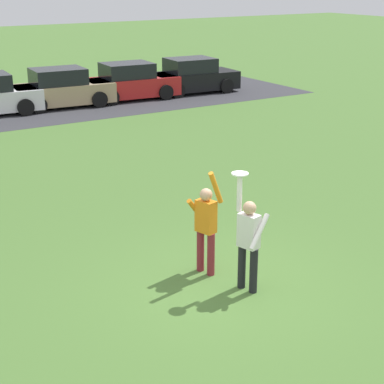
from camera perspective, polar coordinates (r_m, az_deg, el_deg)
ground_plane at (r=11.27m, az=2.70°, el=-8.57°), size 120.00×120.00×0.00m
person_catcher at (r=10.77m, az=5.18°, el=-4.21°), size 0.49×0.58×2.08m
person_defender at (r=11.34m, az=1.27°, el=-2.88°), size 0.54×0.62×2.04m
frisbee_disc at (r=10.51m, az=4.39°, el=1.68°), size 0.29×0.29×0.02m
parked_car_tan at (r=26.84m, az=-11.79°, el=9.15°), size 4.21×2.25×1.59m
parked_car_red at (r=28.05m, az=-5.68°, el=9.89°), size 4.21×2.25×1.59m
parked_car_black at (r=29.53m, az=0.03°, el=10.45°), size 4.21×2.25×1.59m
parking_strip at (r=26.52m, az=-15.11°, el=7.18°), size 25.68×6.40×0.01m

